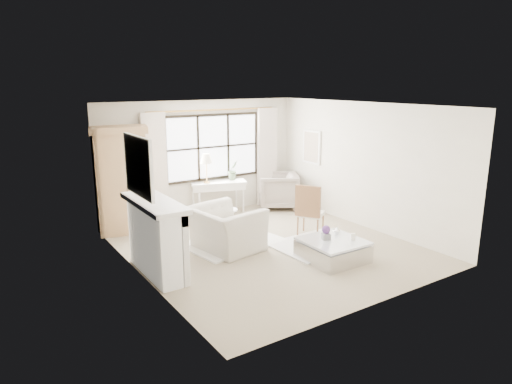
% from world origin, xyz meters
% --- Properties ---
extents(floor, '(5.50, 5.50, 0.00)m').
position_xyz_m(floor, '(0.00, 0.00, 0.00)').
color(floor, tan).
rests_on(floor, ground).
extents(ceiling, '(5.50, 5.50, 0.00)m').
position_xyz_m(ceiling, '(0.00, 0.00, 2.70)').
color(ceiling, silver).
rests_on(ceiling, ground).
extents(wall_back, '(5.00, 0.00, 5.00)m').
position_xyz_m(wall_back, '(0.00, 2.75, 1.35)').
color(wall_back, beige).
rests_on(wall_back, ground).
extents(wall_front, '(5.00, 0.00, 5.00)m').
position_xyz_m(wall_front, '(0.00, -2.75, 1.35)').
color(wall_front, white).
rests_on(wall_front, ground).
extents(wall_left, '(0.00, 5.50, 5.50)m').
position_xyz_m(wall_left, '(-2.50, 0.00, 1.35)').
color(wall_left, beige).
rests_on(wall_left, ground).
extents(wall_right, '(0.00, 5.50, 5.50)m').
position_xyz_m(wall_right, '(2.50, 0.00, 1.35)').
color(wall_right, silver).
rests_on(wall_right, ground).
extents(window_pane, '(2.40, 0.02, 1.50)m').
position_xyz_m(window_pane, '(0.30, 2.73, 1.60)').
color(window_pane, white).
rests_on(window_pane, wall_back).
extents(window_frame, '(2.50, 0.04, 1.50)m').
position_xyz_m(window_frame, '(0.30, 2.72, 1.60)').
color(window_frame, black).
rests_on(window_frame, wall_back).
extents(curtain_rod, '(3.30, 0.04, 0.04)m').
position_xyz_m(curtain_rod, '(0.30, 2.67, 2.47)').
color(curtain_rod, '#A57839').
rests_on(curtain_rod, wall_back).
extents(curtain_left, '(0.55, 0.10, 2.47)m').
position_xyz_m(curtain_left, '(-1.20, 2.65, 1.24)').
color(curtain_left, beige).
rests_on(curtain_left, ground).
extents(curtain_right, '(0.55, 0.10, 2.47)m').
position_xyz_m(curtain_right, '(1.80, 2.65, 1.24)').
color(curtain_right, beige).
rests_on(curtain_right, ground).
extents(fireplace, '(0.58, 1.66, 1.26)m').
position_xyz_m(fireplace, '(-2.27, 0.00, 0.65)').
color(fireplace, white).
rests_on(fireplace, ground).
extents(mirror_frame, '(0.05, 1.15, 0.95)m').
position_xyz_m(mirror_frame, '(-2.47, 0.00, 1.84)').
color(mirror_frame, white).
rests_on(mirror_frame, wall_left).
extents(mirror_glass, '(0.02, 1.00, 0.80)m').
position_xyz_m(mirror_glass, '(-2.44, 0.00, 1.84)').
color(mirror_glass, silver).
rests_on(mirror_glass, wall_left).
extents(art_frame, '(0.04, 0.62, 0.82)m').
position_xyz_m(art_frame, '(2.47, 1.70, 1.55)').
color(art_frame, white).
rests_on(art_frame, wall_right).
extents(art_canvas, '(0.01, 0.52, 0.72)m').
position_xyz_m(art_canvas, '(2.45, 1.70, 1.55)').
color(art_canvas, beige).
rests_on(art_canvas, wall_right).
extents(mantel_lamp, '(0.22, 0.22, 0.51)m').
position_xyz_m(mantel_lamp, '(-2.21, 0.41, 1.65)').
color(mantel_lamp, black).
rests_on(mantel_lamp, fireplace).
extents(armoire, '(1.26, 0.97, 2.24)m').
position_xyz_m(armoire, '(-2.01, 2.43, 1.14)').
color(armoire, tan).
rests_on(armoire, floor).
extents(console_table, '(1.38, 0.85, 0.80)m').
position_xyz_m(console_table, '(0.29, 2.50, 0.40)').
color(console_table, white).
rests_on(console_table, floor).
extents(console_lamp, '(0.28, 0.28, 0.69)m').
position_xyz_m(console_lamp, '(-0.00, 2.52, 1.36)').
color(console_lamp, '#B5863F').
rests_on(console_lamp, console_table).
extents(orchid_plant, '(0.29, 0.24, 0.48)m').
position_xyz_m(orchid_plant, '(0.69, 2.49, 1.04)').
color(orchid_plant, '#506946').
rests_on(orchid_plant, console_table).
extents(side_table, '(0.40, 0.40, 0.51)m').
position_xyz_m(side_table, '(-0.20, 1.20, 0.33)').
color(side_table, white).
rests_on(side_table, floor).
extents(rug_left, '(2.01, 1.56, 0.03)m').
position_xyz_m(rug_left, '(-0.47, 0.58, 0.02)').
color(rug_left, white).
rests_on(rug_left, floor).
extents(rug_right, '(1.76, 1.35, 0.03)m').
position_xyz_m(rug_right, '(0.87, -0.45, 0.02)').
color(rug_right, silver).
rests_on(rug_right, floor).
extents(club_armchair, '(1.29, 1.42, 0.82)m').
position_xyz_m(club_armchair, '(-0.75, 0.35, 0.41)').
color(club_armchair, beige).
rests_on(club_armchair, floor).
extents(wingback_chair, '(1.31, 1.30, 0.88)m').
position_xyz_m(wingback_chair, '(1.84, 2.19, 0.44)').
color(wingback_chair, gray).
rests_on(wingback_chair, floor).
extents(french_chair, '(0.67, 0.67, 1.08)m').
position_xyz_m(french_chair, '(1.11, 0.09, 0.31)').
color(french_chair, '#8D5F3B').
rests_on(french_chair, floor).
extents(coffee_table, '(1.01, 1.01, 0.38)m').
position_xyz_m(coffee_table, '(0.58, -1.17, 0.18)').
color(coffee_table, silver).
rests_on(coffee_table, floor).
extents(planter_box, '(0.18, 0.18, 0.11)m').
position_xyz_m(planter_box, '(0.50, -1.07, 0.43)').
color(planter_box, slate).
rests_on(planter_box, coffee_table).
extents(planter_flowers, '(0.15, 0.15, 0.15)m').
position_xyz_m(planter_flowers, '(0.50, -1.07, 0.56)').
color(planter_flowers, '#552D72').
rests_on(planter_flowers, planter_box).
extents(pillar_candle, '(0.08, 0.08, 0.12)m').
position_xyz_m(pillar_candle, '(0.88, -1.37, 0.44)').
color(pillar_candle, white).
rests_on(pillar_candle, coffee_table).
extents(coffee_vase, '(0.14, 0.14, 0.14)m').
position_xyz_m(coffee_vase, '(0.88, -0.95, 0.45)').
color(coffee_vase, silver).
rests_on(coffee_vase, coffee_table).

